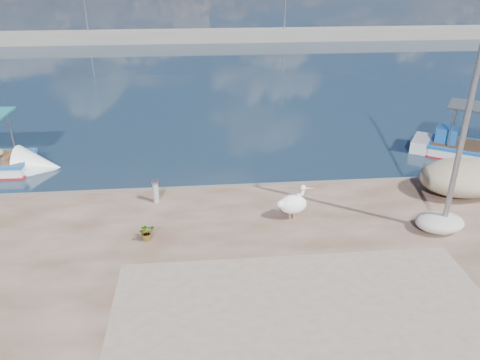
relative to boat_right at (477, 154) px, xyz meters
name	(u,v)px	position (x,y,z in m)	size (l,w,h in m)	color
ground	(253,284)	(-10.74, -7.77, -0.21)	(1400.00, 1400.00, 0.00)	#162635
quay_patch	(318,352)	(-9.74, -10.77, 0.29)	(9.00, 7.00, 0.01)	gray
breakwater	(208,36)	(-10.75, 32.23, 0.39)	(120.00, 2.20, 7.50)	gray
boat_right	(477,154)	(0.00, 0.00, 0.00)	(5.67, 4.62, 2.69)	white
pelican	(293,204)	(-9.21, -5.27, 0.83)	(1.20, 0.65, 1.14)	tan
lamp_post	(464,127)	(-4.86, -6.41, 3.59)	(0.44, 0.96, 7.00)	gray
bollard_near	(156,191)	(-13.55, -3.75, 0.71)	(0.26, 0.26, 0.78)	gray
potted_plant	(147,232)	(-13.65, -6.08, 0.55)	(0.47, 0.40, 0.52)	#33722D
net_pile_d	(440,222)	(-4.95, -6.36, 0.56)	(1.45, 1.09, 0.54)	beige
net_pile_c	(463,178)	(-3.04, -4.06, 0.88)	(3.03, 2.16, 1.19)	tan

